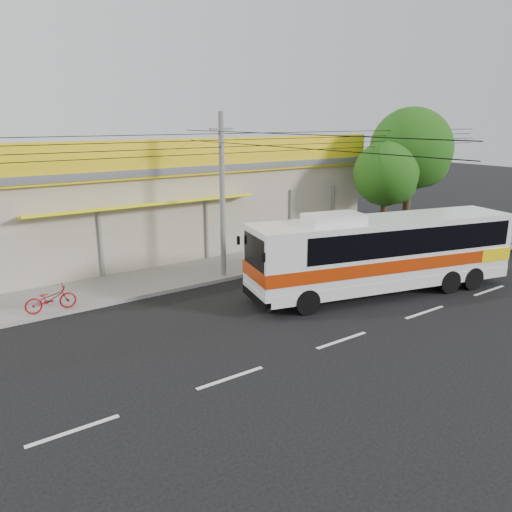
{
  "coord_description": "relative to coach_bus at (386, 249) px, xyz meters",
  "views": [
    {
      "loc": [
        -10.13,
        -12.47,
        6.52
      ],
      "look_at": [
        -0.05,
        2.0,
        1.67
      ],
      "focal_mm": 35.0,
      "sensor_mm": 36.0,
      "label": 1
    }
  ],
  "objects": [
    {
      "name": "coach_bus",
      "position": [
        0.0,
        0.0,
        0.0
      ],
      "size": [
        10.77,
        4.67,
        3.25
      ],
      "rotation": [
        0.0,
        0.0,
        -0.24
      ],
      "color": "silver",
      "rests_on": "ground"
    },
    {
      "name": "ground",
      "position": [
        -4.47,
        0.22,
        -1.74
      ],
      "size": [
        120.0,
        120.0,
        0.0
      ],
      "primitive_type": "plane",
      "color": "black",
      "rests_on": "ground"
    },
    {
      "name": "sidewalk",
      "position": [
        -4.47,
        6.22,
        -1.66
      ],
      "size": [
        30.0,
        3.2,
        0.15
      ],
      "primitive_type": "cube",
      "color": "gray",
      "rests_on": "ground"
    },
    {
      "name": "white_car",
      "position": [
        9.04,
        1.44,
        -0.98
      ],
      "size": [
        5.44,
        2.51,
        1.51
      ],
      "primitive_type": "imported",
      "rotation": [
        0.0,
        0.0,
        1.57
      ],
      "color": "silver",
      "rests_on": "ground"
    },
    {
      "name": "utility_pole",
      "position": [
        -4.23,
        5.03,
        3.89
      ],
      "size": [
        34.0,
        14.0,
        6.82
      ],
      "color": "slate",
      "rests_on": "ground"
    },
    {
      "name": "tree_near",
      "position": [
        5.63,
        4.97,
        1.97
      ],
      "size": [
        3.31,
        3.31,
        5.49
      ],
      "color": "#362415",
      "rests_on": "ground"
    },
    {
      "name": "motorbike_red",
      "position": [
        -11.21,
        4.92,
        -1.15
      ],
      "size": [
        1.71,
        0.65,
        0.88
      ],
      "primitive_type": "imported",
      "rotation": [
        0.0,
        0.0,
        1.53
      ],
      "color": "maroon",
      "rests_on": "sidewalk"
    },
    {
      "name": "lane_markings",
      "position": [
        -4.47,
        -2.28,
        -1.74
      ],
      "size": [
        50.0,
        0.12,
        0.01
      ],
      "primitive_type": null,
      "color": "silver",
      "rests_on": "ground"
    },
    {
      "name": "storefront_building",
      "position": [
        -4.48,
        11.76,
        0.56
      ],
      "size": [
        22.6,
        9.2,
        5.7
      ],
      "color": "#9F9380",
      "rests_on": "ground"
    },
    {
      "name": "tree_far",
      "position": [
        7.67,
        5.09,
        3.11
      ],
      "size": [
        4.32,
        4.32,
        7.16
      ],
      "color": "#362415",
      "rests_on": "ground"
    }
  ]
}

